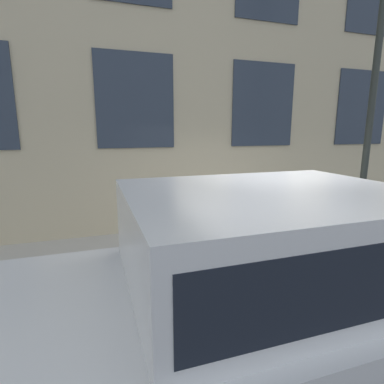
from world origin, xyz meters
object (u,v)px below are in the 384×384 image
object	(u,v)px
fire_hydrant	(224,247)
parked_car_white_near	(267,287)
person	(161,221)
street_lamp	(379,38)

from	to	relation	value
fire_hydrant	parked_car_white_near	size ratio (longest dim) A/B	0.16
parked_car_white_near	person	bearing A→B (deg)	7.76
person	street_lamp	size ratio (longest dim) A/B	0.20
person	fire_hydrant	bearing A→B (deg)	-48.76
person	street_lamp	distance (m)	4.88
person	street_lamp	bearing A→B (deg)	-18.33
person	street_lamp	world-z (taller)	street_lamp
person	parked_car_white_near	xyz separation A→B (m)	(-2.57, -0.35, 0.13)
parked_car_white_near	street_lamp	size ratio (longest dim) A/B	0.79
person	parked_car_white_near	size ratio (longest dim) A/B	0.25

